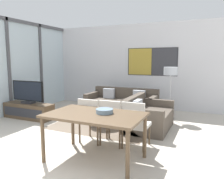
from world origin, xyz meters
TOP-DOWN VIEW (x-y plane):
  - wall_back at (0.03, 5.21)m, footprint 6.82×0.09m
  - window_wall_left at (-2.90, 2.61)m, footprint 0.07×5.21m
  - area_rug at (0.03, 2.83)m, footprint 2.40×1.75m
  - tv_console at (-2.13, 2.53)m, footprint 1.46×0.46m
  - television at (-2.13, 2.53)m, footprint 1.05×0.20m
  - sofa_main at (0.03, 4.09)m, footprint 2.07×0.92m
  - sofa_side at (1.08, 3.01)m, footprint 0.92×1.36m
  - coffee_table at (0.03, 2.83)m, footprint 0.82×0.82m
  - dining_table at (0.77, 1.06)m, footprint 1.54×0.94m
  - dining_chair_left at (0.34, 1.71)m, footprint 0.46×0.46m
  - dining_chair_centre at (0.77, 1.74)m, footprint 0.46×0.46m
  - dining_chair_right at (1.21, 1.77)m, footprint 0.46×0.46m
  - fruit_bowl at (0.90, 1.15)m, footprint 0.28×0.28m
  - floor_lamp at (1.43, 4.09)m, footprint 0.36×0.36m

SIDE VIEW (x-z plane):
  - area_rug at x=0.03m, z-range 0.00..0.01m
  - tv_console at x=-2.13m, z-range 0.00..0.42m
  - sofa_main at x=0.03m, z-range -0.11..0.64m
  - sofa_side at x=1.08m, z-range -0.11..0.64m
  - coffee_table at x=0.03m, z-range 0.10..0.52m
  - dining_chair_left at x=0.34m, z-range 0.05..0.93m
  - dining_chair_centre at x=0.77m, z-range 0.05..0.93m
  - dining_chair_right at x=1.21m, z-range 0.05..0.93m
  - dining_table at x=0.77m, z-range 0.30..1.07m
  - television at x=-2.13m, z-range 0.42..1.04m
  - fruit_bowl at x=0.90m, z-range 0.77..0.84m
  - floor_lamp at x=1.43m, z-range 0.50..1.92m
  - wall_back at x=0.03m, z-range 0.01..2.81m
  - window_wall_left at x=-2.90m, z-range 0.13..2.93m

